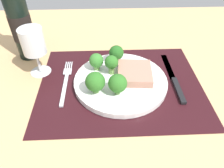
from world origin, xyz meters
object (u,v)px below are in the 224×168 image
at_px(plate, 121,81).
at_px(steak, 135,73).
at_px(knife, 174,80).
at_px(wine_bottle, 20,22).
at_px(wine_glass, 33,44).
at_px(fork, 66,81).

bearing_deg(plate, steak, 16.92).
height_order(knife, wine_bottle, wine_bottle).
bearing_deg(plate, wine_glass, 164.16).
xyz_separation_m(plate, knife, (0.16, 0.01, -0.00)).
xyz_separation_m(steak, knife, (0.12, -0.01, -0.02)).
distance_m(fork, wine_bottle, 0.23).
xyz_separation_m(fork, wine_bottle, (-0.14, 0.15, 0.11)).
xyz_separation_m(fork, wine_glass, (-0.08, 0.05, 0.09)).
relative_size(plate, steak, 2.54).
relative_size(plate, knife, 1.13).
bearing_deg(plate, knife, 1.96).
relative_size(knife, wine_glass, 1.61).
distance_m(plate, steak, 0.05).
bearing_deg(wine_glass, knife, -8.99).
relative_size(steak, fork, 0.53).
bearing_deg(steak, wine_bottle, 156.03).
relative_size(fork, knife, 0.83).
relative_size(steak, wine_glass, 0.72).
bearing_deg(knife, wine_bottle, 158.75).
bearing_deg(fork, wine_glass, 150.29).
bearing_deg(wine_glass, steak, -11.24).
distance_m(plate, fork, 0.16).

